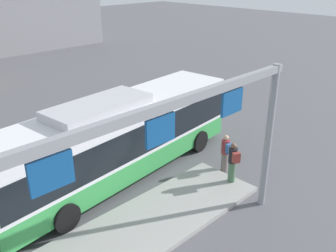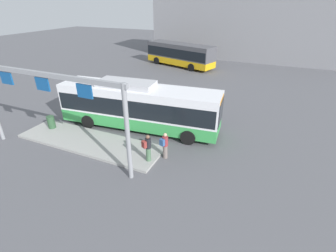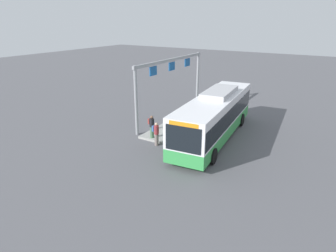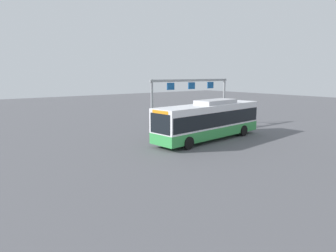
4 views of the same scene
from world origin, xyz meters
TOP-DOWN VIEW (x-y plane):
  - ground_plane at (0.00, 0.00)m, footprint 120.00×120.00m
  - platform_curb at (-1.97, -3.28)m, footprint 10.00×2.80m
  - bus_main at (-0.01, -0.00)m, footprint 11.72×3.63m
  - bus_background_left at (-4.21, 18.94)m, footprint 10.54×5.44m
  - person_boarding at (3.33, -2.86)m, footprint 0.45×0.59m
  - person_waiting_near at (2.66, -3.71)m, footprint 0.51×0.60m
  - platform_sign_gantry at (-2.63, -5.22)m, footprint 10.52×0.24m
  - station_building at (2.88, 28.95)m, footprint 28.29×8.00m
  - trash_bin at (-5.67, -2.86)m, footprint 0.52×0.52m

SIDE VIEW (x-z plane):
  - ground_plane at x=0.00m, z-range 0.00..0.00m
  - platform_curb at x=-1.97m, z-range 0.00..0.16m
  - trash_bin at x=-5.67m, z-range 0.16..1.06m
  - person_boarding at x=3.33m, z-range 0.06..1.73m
  - person_waiting_near at x=2.66m, z-range 0.22..1.89m
  - bus_background_left at x=-4.21m, z-range 0.23..3.33m
  - bus_main at x=-0.01m, z-range 0.08..3.54m
  - platform_sign_gantry at x=-2.63m, z-range 1.21..6.41m
  - station_building at x=2.88m, z-range 0.00..8.93m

